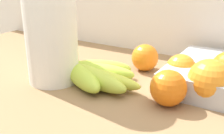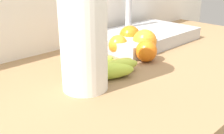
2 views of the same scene
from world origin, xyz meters
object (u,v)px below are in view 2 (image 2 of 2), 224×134
(orange_right, at_px, (89,49))
(paper_towel_roll, at_px, (83,34))
(orange_far_right, at_px, (145,42))
(sink_basin, at_px, (144,36))
(orange_back_left, at_px, (146,51))
(banana_bunch, at_px, (101,69))
(orange_back_right, at_px, (118,45))
(orange_front, at_px, (130,36))

(orange_right, height_order, paper_towel_roll, paper_towel_roll)
(orange_far_right, bearing_deg, sink_basin, 40.32)
(orange_right, xyz_separation_m, orange_back_left, (0.11, -0.14, 0.00))
(banana_bunch, xyz_separation_m, sink_basin, (0.34, 0.14, 0.00))
(orange_far_right, bearing_deg, orange_right, 153.05)
(orange_back_right, relative_size, orange_far_right, 0.80)
(orange_far_right, relative_size, orange_front, 1.05)
(orange_front, distance_m, sink_basin, 0.09)
(paper_towel_roll, bearing_deg, sink_basin, 21.36)
(orange_back_left, bearing_deg, orange_right, 128.28)
(orange_back_left, bearing_deg, paper_towel_roll, -175.51)
(orange_right, bearing_deg, sink_basin, 0.34)
(orange_far_right, height_order, orange_front, orange_far_right)
(orange_right, distance_m, orange_back_left, 0.18)
(orange_far_right, xyz_separation_m, sink_basin, (0.11, 0.09, -0.02))
(orange_front, height_order, sink_basin, sink_basin)
(orange_right, bearing_deg, orange_far_right, -26.95)
(banana_bunch, height_order, paper_towel_roll, paper_towel_roll)
(orange_back_right, distance_m, orange_front, 0.10)
(orange_back_right, bearing_deg, orange_far_right, -37.38)
(orange_far_right, height_order, orange_back_left, orange_far_right)
(orange_back_left, relative_size, paper_towel_roll, 0.22)
(orange_back_right, height_order, orange_right, same)
(orange_front, relative_size, paper_towel_roll, 0.26)
(orange_back_right, bearing_deg, orange_back_left, -83.44)
(orange_back_left, distance_m, paper_towel_roll, 0.28)
(banana_bunch, distance_m, orange_back_right, 0.19)
(orange_front, relative_size, orange_right, 1.19)
(orange_front, distance_m, paper_towel_roll, 0.39)
(banana_bunch, relative_size, orange_right, 3.30)
(sink_basin, bearing_deg, orange_far_right, -139.68)
(orange_right, bearing_deg, banana_bunch, -115.95)
(orange_front, xyz_separation_m, orange_back_left, (-0.08, -0.14, -0.01))
(orange_back_right, relative_size, orange_front, 0.84)
(orange_far_right, bearing_deg, paper_towel_roll, -166.52)
(orange_back_right, bearing_deg, paper_towel_roll, -151.98)
(banana_bunch, relative_size, sink_basin, 0.54)
(orange_back_right, distance_m, paper_towel_roll, 0.30)
(banana_bunch, distance_m, orange_far_right, 0.24)
(banana_bunch, distance_m, sink_basin, 0.37)
(banana_bunch, height_order, orange_back_right, orange_back_right)
(paper_towel_roll, bearing_deg, orange_right, 48.34)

